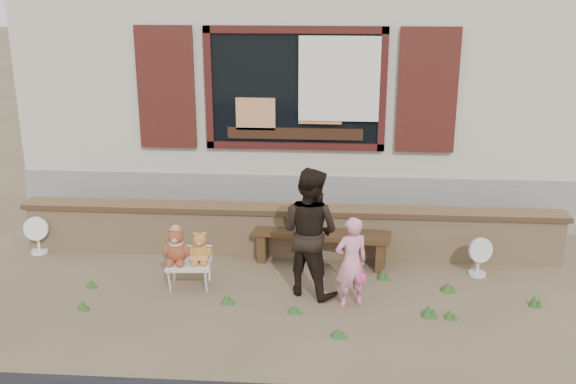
# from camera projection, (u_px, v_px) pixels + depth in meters

# --- Properties ---
(ground) EXTENTS (80.00, 80.00, 0.00)m
(ground) POSITION_uv_depth(u_px,v_px,m) (284.00, 287.00, 8.03)
(ground) COLOR brown
(ground) RESTS_ON ground
(shopfront) EXTENTS (8.04, 5.13, 4.00)m
(shopfront) POSITION_uv_depth(u_px,v_px,m) (304.00, 68.00, 11.67)
(shopfront) COLOR #AEA08C
(shopfront) RESTS_ON ground
(brick_wall) EXTENTS (7.10, 0.36, 0.67)m
(brick_wall) POSITION_uv_depth(u_px,v_px,m) (290.00, 230.00, 8.87)
(brick_wall) COLOR tan
(brick_wall) RESTS_ON ground
(bench) EXTENTS (1.77, 0.59, 0.44)m
(bench) POSITION_uv_depth(u_px,v_px,m) (321.00, 240.00, 8.58)
(bench) COLOR #382513
(bench) RESTS_ON ground
(folding_chair) EXTENTS (0.54, 0.48, 0.31)m
(folding_chair) POSITION_uv_depth(u_px,v_px,m) (189.00, 264.00, 7.97)
(folding_chair) COLOR silver
(folding_chair) RESTS_ON ground
(teddy_bear_left) EXTENTS (0.35, 0.31, 0.45)m
(teddy_bear_left) POSITION_uv_depth(u_px,v_px,m) (176.00, 244.00, 7.90)
(teddy_bear_left) COLOR brown
(teddy_bear_left) RESTS_ON folding_chair
(teddy_bear_right) EXTENTS (0.31, 0.27, 0.39)m
(teddy_bear_right) POSITION_uv_depth(u_px,v_px,m) (200.00, 247.00, 7.91)
(teddy_bear_right) COLOR #9C662B
(teddy_bear_right) RESTS_ON folding_chair
(child) EXTENTS (0.45, 0.38, 1.05)m
(child) POSITION_uv_depth(u_px,v_px,m) (351.00, 262.00, 7.43)
(child) COLOR pink
(child) RESTS_ON ground
(adult) EXTENTS (0.92, 0.86, 1.52)m
(adult) POSITION_uv_depth(u_px,v_px,m) (309.00, 232.00, 7.67)
(adult) COLOR black
(adult) RESTS_ON ground
(fan_left) EXTENTS (0.33, 0.22, 0.52)m
(fan_left) POSITION_uv_depth(u_px,v_px,m) (38.00, 235.00, 8.94)
(fan_left) COLOR white
(fan_left) RESTS_ON ground
(fan_right) EXTENTS (0.32, 0.21, 0.50)m
(fan_right) POSITION_uv_depth(u_px,v_px,m) (479.00, 256.00, 8.27)
(fan_right) COLOR silver
(fan_right) RESTS_ON ground
(grass_tufts) EXTENTS (5.25, 1.56, 0.14)m
(grass_tufts) POSITION_uv_depth(u_px,v_px,m) (345.00, 300.00, 7.58)
(grass_tufts) COLOR #2B5220
(grass_tufts) RESTS_ON ground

